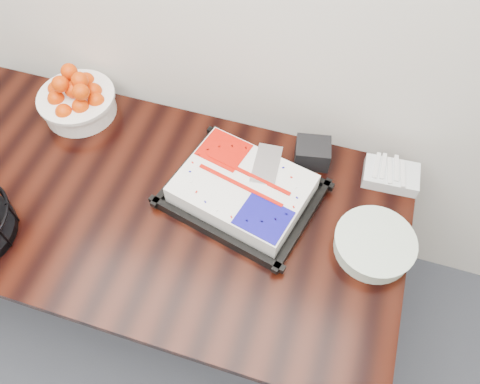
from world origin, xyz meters
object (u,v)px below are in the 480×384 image
(cake_tray, at_px, (243,190))
(napkin_box, at_px, (312,153))
(plate_stack, at_px, (374,245))
(tangerine_bowl, at_px, (76,97))
(table, at_px, (150,214))

(cake_tray, xyz_separation_m, napkin_box, (0.19, 0.23, -0.00))
(plate_stack, xyz_separation_m, napkin_box, (-0.27, 0.30, 0.01))
(napkin_box, bearing_deg, tangerine_bowl, -177.91)
(cake_tray, bearing_deg, napkin_box, 50.47)
(plate_stack, height_order, napkin_box, napkin_box)
(table, xyz_separation_m, cake_tray, (0.32, 0.12, 0.13))
(tangerine_bowl, distance_m, plate_stack, 1.23)
(table, relative_size, tangerine_bowl, 6.05)
(cake_tray, relative_size, napkin_box, 4.58)
(cake_tray, bearing_deg, table, -160.01)
(cake_tray, relative_size, tangerine_bowl, 1.90)
(table, relative_size, cake_tray, 3.18)
(napkin_box, bearing_deg, plate_stack, -47.95)
(table, xyz_separation_m, plate_stack, (0.78, 0.05, 0.12))
(tangerine_bowl, height_order, napkin_box, tangerine_bowl)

